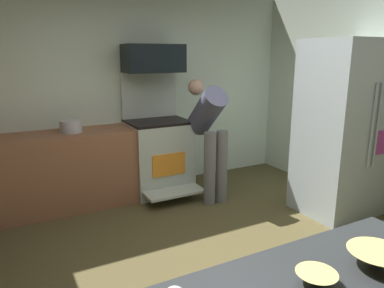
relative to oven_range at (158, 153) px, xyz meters
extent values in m
cube|color=brown|center=(-0.43, -1.97, -0.52)|extent=(5.20, 4.80, 0.02)
cube|color=silver|center=(-0.43, 0.37, 0.79)|extent=(5.20, 0.12, 2.60)
cube|color=#8E5A3D|center=(-1.33, 0.01, -0.06)|extent=(2.40, 0.60, 0.90)
cube|color=#B8C3B6|center=(0.00, -0.01, -0.05)|extent=(0.76, 0.64, 0.92)
cube|color=black|center=(0.00, -0.01, 0.42)|extent=(0.76, 0.64, 0.03)
cube|color=#B8C3B6|center=(0.00, 0.28, 0.74)|extent=(0.76, 0.06, 0.60)
cube|color=orange|center=(0.00, -0.33, -0.06)|extent=(0.44, 0.01, 0.28)
cube|color=#B8C3B6|center=(0.00, -0.48, -0.37)|extent=(0.72, 0.31, 0.03)
cube|color=black|center=(0.00, 0.09, 1.21)|extent=(0.74, 0.38, 0.35)
cube|color=#B3C2C7|center=(1.60, -1.54, 0.45)|extent=(0.89, 0.71, 1.93)
cylinder|color=#B3C2C7|center=(1.56, -1.91, 0.55)|extent=(0.02, 0.02, 0.87)
cylinder|color=#B3C2C7|center=(1.64, -1.91, 0.55)|extent=(0.02, 0.02, 0.87)
cube|color=#B83A9A|center=(1.76, -1.90, 0.36)|extent=(0.20, 0.01, 0.26)
cylinder|color=slate|center=(0.37, -0.69, -0.07)|extent=(0.14, 0.14, 0.89)
cylinder|color=slate|center=(0.54, -0.69, -0.07)|extent=(0.14, 0.14, 0.89)
cylinder|color=#4F5069|center=(0.45, -0.47, 0.59)|extent=(0.30, 0.66, 0.64)
sphere|color=tan|center=(0.45, -0.19, 0.86)|extent=(0.20, 0.20, 0.20)
cone|color=#DECC6F|center=(-0.74, -3.36, 0.41)|extent=(0.16, 0.16, 0.05)
cone|color=#EBC76D|center=(-0.41, -3.38, 0.42)|extent=(0.25, 0.25, 0.07)
cylinder|color=#B9B9BA|center=(-1.07, 0.01, 0.46)|extent=(0.25, 0.25, 0.14)
camera|label=1|loc=(-1.74, -4.22, 1.25)|focal=33.73mm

